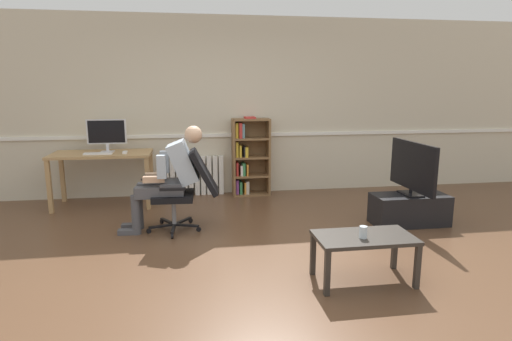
% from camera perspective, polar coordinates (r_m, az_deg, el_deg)
% --- Properties ---
extents(ground_plane, '(18.00, 18.00, 0.00)m').
position_cam_1_polar(ground_plane, '(4.28, -0.23, -11.53)').
color(ground_plane, brown).
extents(back_wall, '(12.00, 0.13, 2.70)m').
position_cam_1_polar(back_wall, '(6.59, -3.75, 8.56)').
color(back_wall, beige).
rests_on(back_wall, ground_plane).
extents(computer_desk, '(1.34, 0.68, 0.76)m').
position_cam_1_polar(computer_desk, '(6.26, -20.09, 1.37)').
color(computer_desk, tan).
rests_on(computer_desk, ground_plane).
extents(imac_monitor, '(0.54, 0.14, 0.46)m').
position_cam_1_polar(imac_monitor, '(6.27, -19.55, 4.80)').
color(imac_monitor, silver).
rests_on(imac_monitor, computer_desk).
extents(keyboard, '(0.37, 0.12, 0.02)m').
position_cam_1_polar(keyboard, '(6.11, -20.59, 2.15)').
color(keyboard, white).
rests_on(keyboard, computer_desk).
extents(computer_mouse, '(0.06, 0.10, 0.03)m').
position_cam_1_polar(computer_mouse, '(6.07, -17.30, 2.36)').
color(computer_mouse, white).
rests_on(computer_mouse, computer_desk).
extents(bookshelf, '(0.57, 0.29, 1.21)m').
position_cam_1_polar(bookshelf, '(6.49, -1.09, 1.79)').
color(bookshelf, brown).
rests_on(bookshelf, ground_plane).
extents(radiator, '(0.91, 0.08, 0.61)m').
position_cam_1_polar(radiator, '(6.58, -8.37, -0.71)').
color(radiator, white).
rests_on(radiator, ground_plane).
extents(office_chair, '(0.85, 0.62, 0.95)m').
position_cam_1_polar(office_chair, '(4.96, -9.29, -2.17)').
color(office_chair, black).
rests_on(office_chair, ground_plane).
extents(person_seated, '(0.99, 0.40, 1.23)m').
position_cam_1_polar(person_seated, '(4.94, -11.60, -0.70)').
color(person_seated, '#4C4C51').
rests_on(person_seated, ground_plane).
extents(tv_stand, '(0.91, 0.41, 0.37)m').
position_cam_1_polar(tv_stand, '(5.50, 20.02, -4.97)').
color(tv_stand, black).
rests_on(tv_stand, ground_plane).
extents(tv_screen, '(0.21, 0.98, 0.64)m').
position_cam_1_polar(tv_screen, '(5.38, 20.41, 0.40)').
color(tv_screen, black).
rests_on(tv_screen, tv_stand).
extents(coffee_table, '(0.84, 0.46, 0.41)m').
position_cam_1_polar(coffee_table, '(3.77, 14.42, -9.33)').
color(coffee_table, '#332D28').
rests_on(coffee_table, ground_plane).
extents(drinking_glass, '(0.07, 0.07, 0.10)m').
position_cam_1_polar(drinking_glass, '(3.68, 14.29, -8.08)').
color(drinking_glass, silver).
rests_on(drinking_glass, coffee_table).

